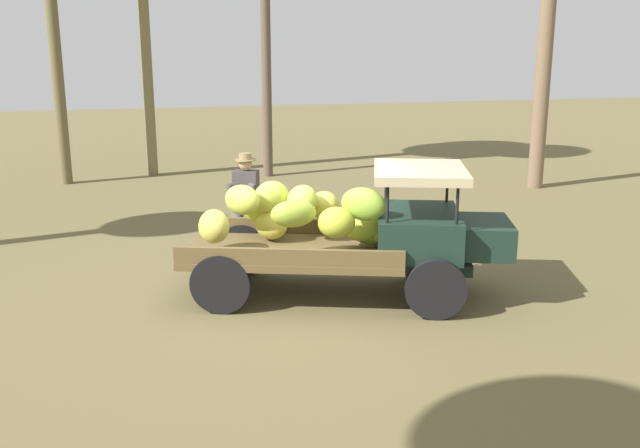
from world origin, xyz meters
TOP-DOWN VIEW (x-y plane):
  - ground_plane at (0.00, 0.00)m, footprint 60.00×60.00m
  - truck at (0.84, -0.28)m, footprint 4.66×2.85m
  - farmer at (-0.34, 1.92)m, footprint 0.56×0.53m

SIDE VIEW (x-z plane):
  - ground_plane at x=0.00m, z-range 0.00..0.00m
  - truck at x=0.84m, z-range 0.00..1.84m
  - farmer at x=-0.34m, z-range 0.12..1.86m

